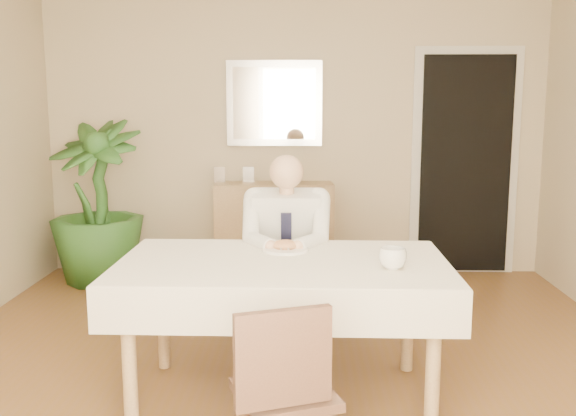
{
  "coord_description": "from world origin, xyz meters",
  "views": [
    {
      "loc": [
        0.1,
        -3.36,
        1.57
      ],
      "look_at": [
        0.0,
        0.35,
        0.95
      ],
      "focal_mm": 40.0,
      "sensor_mm": 36.0,
      "label": 1
    }
  ],
  "objects_px": {
    "sideboard": "(274,229)",
    "potted_palm": "(97,202)",
    "chair_far": "(287,261)",
    "coffee_mug": "(393,258)",
    "chair_near": "(284,388)",
    "dining_table": "(283,276)",
    "seated_man": "(286,246)"
  },
  "relations": [
    {
      "from": "sideboard",
      "to": "potted_palm",
      "type": "relative_size",
      "value": 0.75
    },
    {
      "from": "chair_far",
      "to": "coffee_mug",
      "type": "height_order",
      "value": "chair_far"
    },
    {
      "from": "coffee_mug",
      "to": "sideboard",
      "type": "relative_size",
      "value": 0.13
    },
    {
      "from": "chair_far",
      "to": "coffee_mug",
      "type": "bearing_deg",
      "value": -58.96
    },
    {
      "from": "chair_far",
      "to": "chair_near",
      "type": "height_order",
      "value": "chair_far"
    },
    {
      "from": "dining_table",
      "to": "seated_man",
      "type": "distance_m",
      "value": 0.59
    },
    {
      "from": "dining_table",
      "to": "sideboard",
      "type": "bearing_deg",
      "value": 94.38
    },
    {
      "from": "dining_table",
      "to": "coffee_mug",
      "type": "bearing_deg",
      "value": -15.32
    },
    {
      "from": "dining_table",
      "to": "potted_palm",
      "type": "relative_size",
      "value": 1.22
    },
    {
      "from": "chair_far",
      "to": "chair_near",
      "type": "bearing_deg",
      "value": -85.57
    },
    {
      "from": "dining_table",
      "to": "chair_far",
      "type": "bearing_deg",
      "value": 90.54
    },
    {
      "from": "chair_far",
      "to": "potted_palm",
      "type": "relative_size",
      "value": 0.66
    },
    {
      "from": "chair_far",
      "to": "seated_man",
      "type": "xyz_separation_m",
      "value": [
        0.0,
        -0.29,
        0.16
      ]
    },
    {
      "from": "chair_near",
      "to": "seated_man",
      "type": "xyz_separation_m",
      "value": [
        -0.03,
        1.44,
        0.24
      ]
    },
    {
      "from": "dining_table",
      "to": "potted_palm",
      "type": "bearing_deg",
      "value": 128.09
    },
    {
      "from": "coffee_mug",
      "to": "sideboard",
      "type": "height_order",
      "value": "coffee_mug"
    },
    {
      "from": "chair_far",
      "to": "potted_palm",
      "type": "height_order",
      "value": "potted_palm"
    },
    {
      "from": "sideboard",
      "to": "potted_palm",
      "type": "xyz_separation_m",
      "value": [
        -1.52,
        -0.26,
        0.28
      ]
    },
    {
      "from": "chair_far",
      "to": "sideboard",
      "type": "distance_m",
      "value": 1.57
    },
    {
      "from": "chair_near",
      "to": "potted_palm",
      "type": "bearing_deg",
      "value": 99.56
    },
    {
      "from": "sideboard",
      "to": "potted_palm",
      "type": "distance_m",
      "value": 1.57
    },
    {
      "from": "coffee_mug",
      "to": "potted_palm",
      "type": "bearing_deg",
      "value": 133.56
    },
    {
      "from": "dining_table",
      "to": "chair_far",
      "type": "relative_size",
      "value": 1.84
    },
    {
      "from": "coffee_mug",
      "to": "sideboard",
      "type": "bearing_deg",
      "value": 105.27
    },
    {
      "from": "seated_man",
      "to": "potted_palm",
      "type": "xyz_separation_m",
      "value": [
        -1.68,
        1.6,
        0.02
      ]
    },
    {
      "from": "chair_near",
      "to": "sideboard",
      "type": "xyz_separation_m",
      "value": [
        -0.2,
        3.3,
        -0.02
      ]
    },
    {
      "from": "sideboard",
      "to": "chair_near",
      "type": "bearing_deg",
      "value": -90.65
    },
    {
      "from": "coffee_mug",
      "to": "sideboard",
      "type": "distance_m",
      "value": 2.72
    },
    {
      "from": "seated_man",
      "to": "sideboard",
      "type": "relative_size",
      "value": 1.18
    },
    {
      "from": "coffee_mug",
      "to": "dining_table",
      "type": "bearing_deg",
      "value": 164.14
    },
    {
      "from": "chair_near",
      "to": "sideboard",
      "type": "distance_m",
      "value": 3.3
    },
    {
      "from": "seated_man",
      "to": "sideboard",
      "type": "xyz_separation_m",
      "value": [
        -0.16,
        1.85,
        -0.27
      ]
    }
  ]
}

